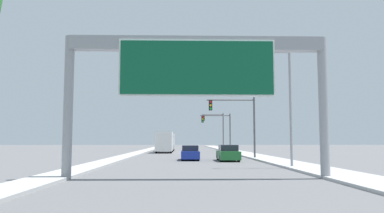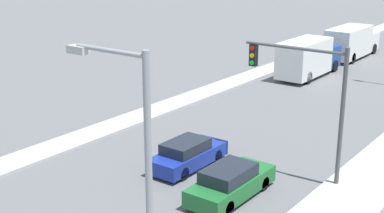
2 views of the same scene
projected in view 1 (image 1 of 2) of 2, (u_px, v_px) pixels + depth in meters
The scene contains 11 objects.
sidewalk_right at pixel (235, 152), 60.55m from camera, with size 3.00×120.00×0.15m.
median_strip_left at pixel (142, 152), 60.18m from camera, with size 2.00×120.00×0.15m.
sign_gantry at pixel (197, 67), 18.91m from camera, with size 13.37×0.73×7.19m.
car_far_right at pixel (190, 153), 36.18m from camera, with size 1.73×4.48×1.42m.
car_mid_left at pixel (228, 153), 34.75m from camera, with size 1.80×4.71×1.49m.
truck_box_primary at pixel (164, 142), 57.10m from camera, with size 2.45×7.89×3.16m.
truck_box_secondary at pixel (167, 142), 66.70m from camera, with size 2.47×8.70×3.05m.
traffic_light_near_intersection at pixel (239, 117), 38.96m from camera, with size 5.07×0.32×6.41m.
traffic_light_mid_block at pixel (220, 126), 58.86m from camera, with size 4.82×0.32×6.09m.
traffic_light_far_intersection at pixel (217, 126), 68.86m from camera, with size 4.00×0.32×6.90m.
street_lamp_right at pixel (286, 97), 26.25m from camera, with size 2.67×0.28×8.29m.
Camera 1 is at (-0.72, -0.77, 1.93)m, focal length 35.00 mm.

